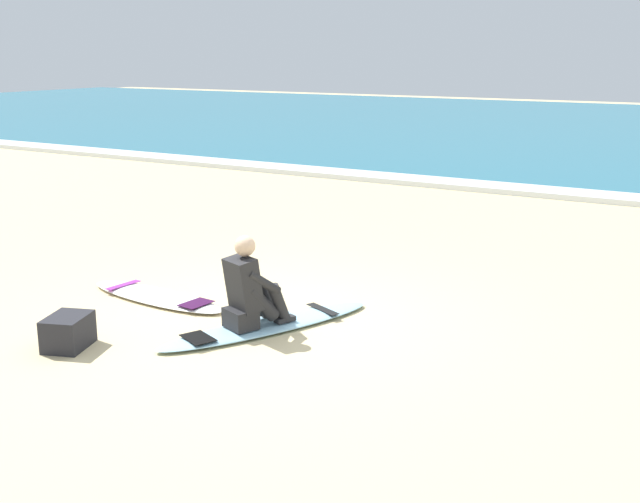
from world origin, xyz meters
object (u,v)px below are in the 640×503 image
surfboard_spare_near (156,296)px  beach_bag (68,332)px  surfboard_main (268,325)px  surfer_seated (250,291)px

surfboard_spare_near → beach_bag: 1.63m
surfboard_main → beach_bag: beach_bag is taller
surfboard_main → surfer_seated: (-0.08, -0.18, 0.40)m
surfboard_main → surfboard_spare_near: size_ratio=1.22×
surfboard_main → surfboard_spare_near: 1.68m
surfboard_main → surfboard_spare_near: same height
surfer_seated → beach_bag: (-1.27, -1.25, -0.28)m
beach_bag → surfboard_main: bearing=46.6°
surfer_seated → surfboard_spare_near: 1.68m
surfboard_main → surfer_seated: bearing=-114.4°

